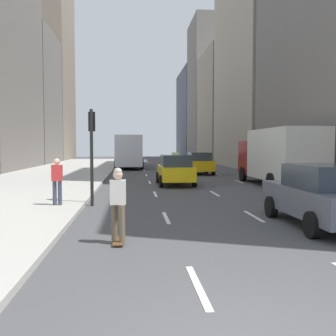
% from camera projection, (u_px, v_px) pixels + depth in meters
% --- Properties ---
extents(sidewalk_left, '(8.00, 66.00, 0.15)m').
position_uv_depth(sidewalk_left, '(58.00, 174.00, 30.52)').
color(sidewalk_left, '#ADAAA3').
rests_on(sidewalk_left, ground).
extents(lane_markings, '(5.72, 56.00, 0.01)m').
position_uv_depth(lane_markings, '(188.00, 178.00, 27.40)').
color(lane_markings, white).
rests_on(lane_markings, ground).
extents(building_row_left, '(6.00, 65.15, 30.37)m').
position_uv_depth(building_row_left, '(4.00, 62.00, 39.24)').
color(building_row_left, '#A89E89').
rests_on(building_row_left, ground).
extents(building_row_right, '(6.00, 86.86, 29.46)m').
position_uv_depth(building_row_right, '(245.00, 64.00, 46.28)').
color(building_row_right, gray).
rests_on(building_row_right, ground).
extents(taxi_lead, '(2.02, 4.40, 1.87)m').
position_uv_depth(taxi_lead, '(175.00, 170.00, 22.48)').
color(taxi_lead, yellow).
rests_on(taxi_lead, ground).
extents(taxi_second, '(2.02, 4.40, 1.87)m').
position_uv_depth(taxi_second, '(199.00, 163.00, 31.18)').
color(taxi_second, yellow).
rests_on(taxi_second, ground).
extents(sedan_black_near, '(2.02, 4.60, 1.73)m').
position_uv_depth(sedan_black_near, '(322.00, 195.00, 10.89)').
color(sedan_black_near, '#565B66').
rests_on(sedan_black_near, ground).
extents(city_bus, '(2.80, 11.61, 3.25)m').
position_uv_depth(city_bus, '(129.00, 150.00, 40.82)').
color(city_bus, silver).
rests_on(city_bus, ground).
extents(box_truck, '(2.58, 8.40, 3.15)m').
position_uv_depth(box_truck, '(278.00, 156.00, 21.74)').
color(box_truck, maroon).
rests_on(box_truck, ground).
extents(skateboarder, '(0.36, 0.80, 1.75)m').
position_uv_depth(skateboarder, '(118.00, 202.00, 8.97)').
color(skateboarder, brown).
rests_on(skateboarder, ground).
extents(pedestrian_mid_block, '(0.36, 0.22, 1.65)m').
position_uv_depth(pedestrian_mid_block, '(57.00, 179.00, 13.85)').
color(pedestrian_mid_block, '#383D51').
rests_on(pedestrian_mid_block, sidewalk_left).
extents(traffic_light_pole, '(0.24, 0.42, 3.60)m').
position_uv_depth(traffic_light_pole, '(92.00, 141.00, 14.63)').
color(traffic_light_pole, black).
rests_on(traffic_light_pole, ground).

